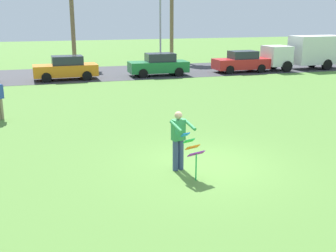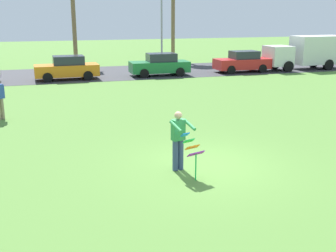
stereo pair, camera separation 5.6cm
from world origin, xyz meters
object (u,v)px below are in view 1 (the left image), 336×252
(kite_held, at_px, (193,149))
(streetlight_pole, at_px, (160,17))
(parked_car_orange, at_px, (66,68))
(person_kite_flyer, at_px, (179,138))
(parked_car_green, at_px, (159,65))
(parked_car_red, at_px, (241,62))
(parked_truck_white_box, at_px, (308,51))

(kite_held, bearing_deg, streetlight_pole, 76.05)
(parked_car_orange, bearing_deg, streetlight_pole, 39.17)
(person_kite_flyer, bearing_deg, parked_car_green, 76.07)
(parked_car_red, relative_size, parked_truck_white_box, 0.62)
(parked_truck_white_box, bearing_deg, parked_car_red, 179.99)
(person_kite_flyer, xyz_separation_m, parked_car_green, (4.50, 18.16, -0.18))
(person_kite_flyer, xyz_separation_m, kite_held, (0.16, -0.71, -0.11))
(person_kite_flyer, distance_m, parked_truck_white_box, 24.78)
(person_kite_flyer, xyz_separation_m, streetlight_pole, (6.58, 25.13, 3.05))
(parked_car_red, bearing_deg, parked_truck_white_box, -0.01)
(person_kite_flyer, height_order, kite_held, person_kite_flyer)
(kite_held, height_order, parked_car_green, parked_car_green)
(streetlight_pole, bearing_deg, person_kite_flyer, -104.67)
(kite_held, relative_size, parked_truck_white_box, 0.18)
(parked_car_orange, distance_m, streetlight_pole, 11.50)
(parked_car_green, xyz_separation_m, parked_car_red, (6.53, 0.00, 0.00))
(person_kite_flyer, relative_size, streetlight_pole, 0.25)
(person_kite_flyer, bearing_deg, parked_truck_white_box, 47.13)
(parked_truck_white_box, bearing_deg, person_kite_flyer, -132.87)
(parked_car_green, bearing_deg, parked_truck_white_box, -0.00)
(parked_truck_white_box, height_order, streetlight_pole, streetlight_pole)
(person_kite_flyer, bearing_deg, kite_held, -77.12)
(parked_truck_white_box, distance_m, streetlight_pole, 12.69)
(person_kite_flyer, relative_size, parked_truck_white_box, 0.26)
(person_kite_flyer, distance_m, parked_car_orange, 18.27)
(parked_car_orange, height_order, parked_car_red, same)
(parked_car_orange, distance_m, parked_car_green, 6.49)
(kite_held, xyz_separation_m, parked_car_green, (4.34, 18.86, -0.07))
(parked_car_green, relative_size, streetlight_pole, 0.60)
(person_kite_flyer, xyz_separation_m, parked_car_red, (11.04, 18.16, -0.18))
(kite_held, relative_size, streetlight_pole, 0.18)
(parked_car_orange, height_order, parked_car_green, same)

